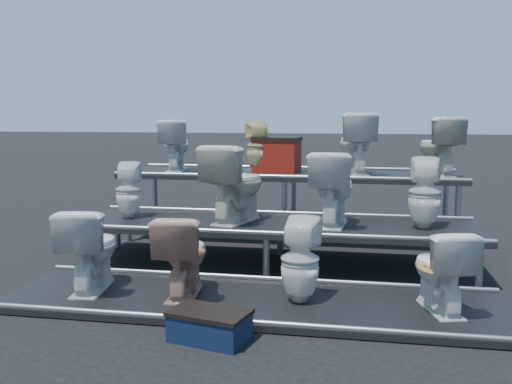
% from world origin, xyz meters
% --- Properties ---
extents(ground, '(80.00, 80.00, 0.00)m').
position_xyz_m(ground, '(0.00, 0.00, 0.00)').
color(ground, black).
rests_on(ground, ground).
extents(tier_front, '(4.20, 1.20, 0.06)m').
position_xyz_m(tier_front, '(0.00, -1.30, 0.03)').
color(tier_front, black).
rests_on(tier_front, ground).
extents(tier_mid, '(4.20, 1.20, 0.46)m').
position_xyz_m(tier_mid, '(0.00, 0.00, 0.23)').
color(tier_mid, black).
rests_on(tier_mid, ground).
extents(tier_back, '(4.20, 1.20, 0.86)m').
position_xyz_m(tier_back, '(0.00, 1.30, 0.43)').
color(tier_back, black).
rests_on(tier_back, ground).
extents(toilet_0, '(0.50, 0.77, 0.74)m').
position_xyz_m(toilet_0, '(-1.43, -1.30, 0.43)').
color(toilet_0, silver).
rests_on(toilet_0, tier_front).
extents(toilet_1, '(0.45, 0.72, 0.71)m').
position_xyz_m(toilet_1, '(-0.59, -1.30, 0.41)').
color(toilet_1, tan).
rests_on(toilet_1, tier_front).
extents(toilet_2, '(0.36, 0.36, 0.71)m').
position_xyz_m(toilet_2, '(0.42, -1.30, 0.41)').
color(toilet_2, silver).
rests_on(toilet_2, tier_front).
extents(toilet_3, '(0.53, 0.73, 0.66)m').
position_xyz_m(toilet_3, '(1.53, -1.30, 0.39)').
color(toilet_3, silver).
rests_on(toilet_3, tier_front).
extents(toilet_4, '(0.34, 0.34, 0.62)m').
position_xyz_m(toilet_4, '(-1.62, 0.00, 0.77)').
color(toilet_4, silver).
rests_on(toilet_4, tier_mid).
extents(toilet_5, '(0.68, 0.91, 0.83)m').
position_xyz_m(toilet_5, '(-0.41, 0.00, 0.87)').
color(toilet_5, beige).
rests_on(toilet_5, tier_mid).
extents(toilet_6, '(0.49, 0.78, 0.77)m').
position_xyz_m(toilet_6, '(0.61, 0.00, 0.84)').
color(toilet_6, silver).
rests_on(toilet_6, tier_mid).
extents(toilet_7, '(0.35, 0.35, 0.72)m').
position_xyz_m(toilet_7, '(1.52, 0.00, 0.82)').
color(toilet_7, silver).
rests_on(toilet_7, tier_mid).
extents(toilet_8, '(0.48, 0.71, 0.66)m').
position_xyz_m(toilet_8, '(-1.51, 1.30, 1.19)').
color(toilet_8, silver).
rests_on(toilet_8, tier_back).
extents(toilet_9, '(0.39, 0.39, 0.65)m').
position_xyz_m(toilet_9, '(-0.41, 1.30, 1.18)').
color(toilet_9, '#D6C580').
rests_on(toilet_9, tier_back).
extents(toilet_10, '(0.55, 0.80, 0.75)m').
position_xyz_m(toilet_10, '(0.82, 1.30, 1.24)').
color(toilet_10, silver).
rests_on(toilet_10, tier_back).
extents(toilet_11, '(0.58, 0.78, 0.70)m').
position_xyz_m(toilet_11, '(1.80, 1.30, 1.21)').
color(toilet_11, beige).
rests_on(toilet_11, tier_back).
extents(red_crate, '(0.59, 0.49, 0.40)m').
position_xyz_m(red_crate, '(-0.17, 1.39, 1.06)').
color(red_crate, maroon).
rests_on(red_crate, tier_back).
extents(step_stool, '(0.59, 0.44, 0.19)m').
position_xyz_m(step_stool, '(-0.14, -2.09, 0.10)').
color(step_stool, '#0E1A34').
rests_on(step_stool, ground).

